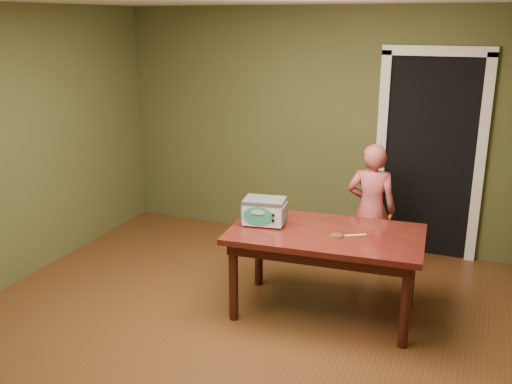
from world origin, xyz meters
TOP-DOWN VIEW (x-y plane):
  - floor at (0.00, 0.00)m, footprint 5.00×5.00m
  - room_shell at (0.00, 0.00)m, footprint 4.52×5.02m
  - doorway at (1.30, 2.78)m, footprint 1.10×0.66m
  - dining_table at (0.67, 0.78)m, footprint 1.66×1.02m
  - toy_oven at (0.13, 0.75)m, footprint 0.40×0.30m
  - baking_pan at (0.79, 0.69)m, footprint 0.10×0.10m
  - spatula at (0.93, 0.78)m, footprint 0.17×0.12m
  - child at (0.86, 1.77)m, footprint 0.50×0.35m

SIDE VIEW (x-z plane):
  - floor at x=0.00m, z-range 0.00..0.00m
  - dining_table at x=0.67m, z-range 0.28..1.03m
  - child at x=0.86m, z-range 0.00..1.32m
  - spatula at x=0.93m, z-range 0.75..0.76m
  - baking_pan at x=0.79m, z-range 0.75..0.77m
  - toy_oven at x=0.13m, z-range 0.76..0.99m
  - doorway at x=1.30m, z-range -0.07..2.18m
  - room_shell at x=0.00m, z-range 0.40..3.01m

